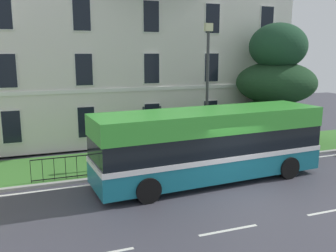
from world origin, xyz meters
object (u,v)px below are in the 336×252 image
object	(u,v)px
street_lamp_post	(207,83)
litter_bin	(152,150)
georgian_townhouse	(127,49)
single_decker_bus	(210,144)
evergreen_tree	(275,89)

from	to	relation	value
street_lamp_post	litter_bin	size ratio (longest dim) A/B	5.31
georgian_townhouse	single_decker_bus	xyz separation A→B (m)	(0.46, -11.88, -3.96)
litter_bin	georgian_townhouse	bearing A→B (deg)	82.72
evergreen_tree	street_lamp_post	size ratio (longest dim) A/B	1.05
litter_bin	street_lamp_post	bearing A→B (deg)	-8.25
evergreen_tree	litter_bin	distance (m)	8.66
single_decker_bus	litter_bin	distance (m)	3.43
georgian_townhouse	litter_bin	size ratio (longest dim) A/B	15.36
evergreen_tree	single_decker_bus	bearing A→B (deg)	-144.62
single_decker_bus	litter_bin	world-z (taller)	single_decker_bus
georgian_townhouse	street_lamp_post	bearing A→B (deg)	-80.66
evergreen_tree	georgian_townhouse	bearing A→B (deg)	133.85
evergreen_tree	street_lamp_post	distance (m)	5.86
georgian_townhouse	evergreen_tree	bearing A→B (deg)	-46.15
georgian_townhouse	street_lamp_post	xyz separation A→B (m)	(1.54, -9.35, -1.68)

